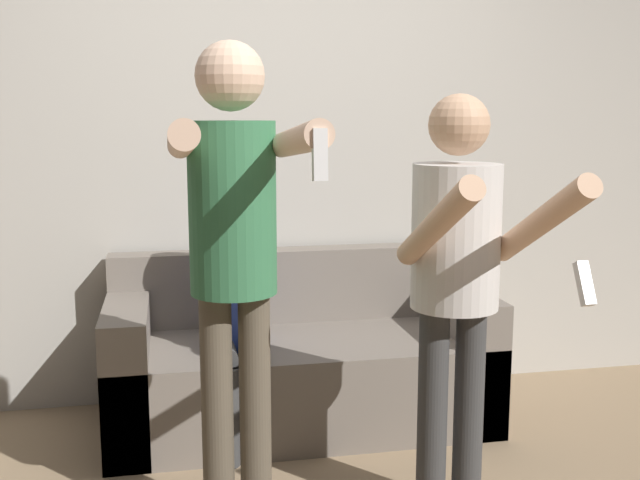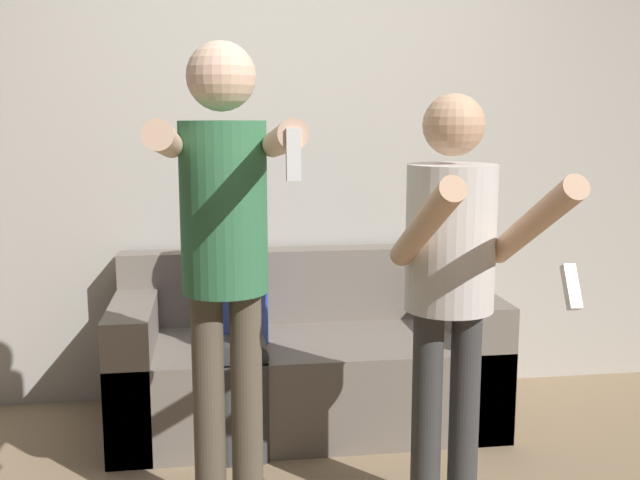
{
  "view_description": "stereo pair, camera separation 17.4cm",
  "coord_description": "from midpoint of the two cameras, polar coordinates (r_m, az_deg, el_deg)",
  "views": [
    {
      "loc": [
        -0.54,
        -2.27,
        1.48
      ],
      "look_at": [
        0.07,
        0.68,
        0.99
      ],
      "focal_mm": 42.0,
      "sensor_mm": 36.0,
      "label": 1
    },
    {
      "loc": [
        -0.36,
        -2.3,
        1.48
      ],
      "look_at": [
        0.07,
        0.68,
        0.99
      ],
      "focal_mm": 42.0,
      "sensor_mm": 36.0,
      "label": 2
    }
  ],
  "objects": [
    {
      "name": "wall_back",
      "position": [
        3.94,
        -1.69,
        7.44
      ],
      "size": [
        6.4,
        0.06,
        2.7
      ],
      "color": "#B7B2A8",
      "rests_on": "ground_plane"
    },
    {
      "name": "couch",
      "position": [
        3.71,
        0.2,
        -9.42
      ],
      "size": [
        1.81,
        0.8,
        0.81
      ],
      "color": "slate",
      "rests_on": "ground_plane"
    },
    {
      "name": "person_standing_left",
      "position": [
        2.49,
        -5.3,
        0.1
      ],
      "size": [
        0.41,
        0.8,
        1.73
      ],
      "color": "brown",
      "rests_on": "ground_plane"
    },
    {
      "name": "person_standing_right",
      "position": [
        2.67,
        11.88,
        -1.92
      ],
      "size": [
        0.43,
        0.75,
        1.56
      ],
      "color": "#383838",
      "rests_on": "ground_plane"
    },
    {
      "name": "person_seated",
      "position": [
        3.42,
        -4.76,
        -4.69
      ],
      "size": [
        0.28,
        0.51,
        1.18
      ],
      "color": "#383838",
      "rests_on": "ground_plane"
    }
  ]
}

